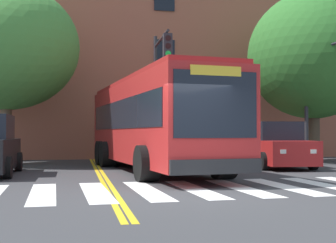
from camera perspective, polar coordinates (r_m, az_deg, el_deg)
ground_plane at (r=10.15m, az=3.10°, el=-8.98°), size 120.00×120.00×0.00m
crosswalk at (r=11.12m, az=0.32°, el=-8.29°), size 15.85×4.55×0.01m
lane_line_yellow_inner at (r=24.87m, az=-9.46°, el=-4.48°), size 0.12×36.00×0.01m
lane_line_yellow_outer at (r=24.87m, az=-9.09°, el=-4.48°), size 0.12×36.00×0.01m
city_bus at (r=16.53m, az=-1.86°, el=-0.08°), size 3.78×11.33×3.22m
car_red_far_lane at (r=18.82m, az=12.85°, el=-2.99°), size 2.35×4.92×1.77m
traffic_light_near_corner at (r=19.82m, az=18.76°, el=5.03°), size 0.62×3.43×5.27m
traffic_light_overhead at (r=19.96m, az=-0.97°, el=5.78°), size 0.35×3.46×5.74m
street_tree_curbside_large at (r=22.69m, az=17.24°, el=7.71°), size 6.48×6.99×7.85m
street_tree_curbside_small at (r=21.14m, az=-19.07°, el=8.52°), size 8.48×8.40×7.62m
building_facade at (r=28.18m, az=-1.76°, el=6.55°), size 34.58×7.09×10.48m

